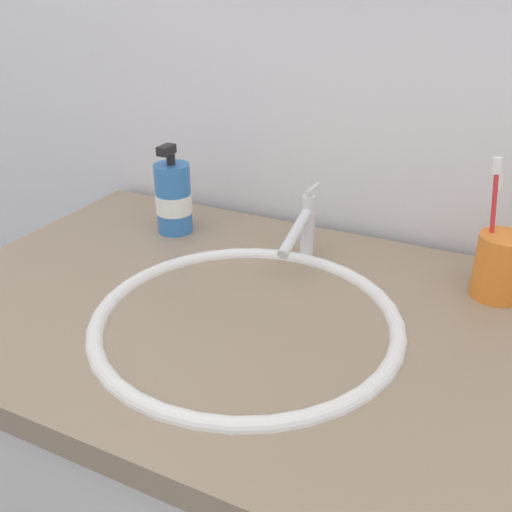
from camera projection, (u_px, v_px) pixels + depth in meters
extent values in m
cube|color=silver|center=(361.00, 38.00, 0.97)|extent=(2.26, 0.04, 2.40)
cube|color=gray|center=(270.00, 323.00, 0.84)|extent=(1.06, 0.64, 0.04)
ellipsoid|color=white|center=(247.00, 346.00, 0.83)|extent=(0.39, 0.39, 0.09)
torus|color=white|center=(247.00, 321.00, 0.81)|extent=(0.45, 0.45, 0.02)
cylinder|color=#595B60|center=(247.00, 369.00, 0.85)|extent=(0.03, 0.03, 0.01)
cylinder|color=silver|center=(308.00, 227.00, 0.97)|extent=(0.02, 0.02, 0.11)
cylinder|color=silver|center=(296.00, 231.00, 0.92)|extent=(0.02, 0.11, 0.05)
cylinder|color=silver|center=(312.00, 189.00, 0.95)|extent=(0.01, 0.05, 0.01)
cylinder|color=orange|center=(500.00, 266.00, 0.85)|extent=(0.08, 0.08, 0.10)
cylinder|color=white|center=(491.00, 235.00, 0.86)|extent=(0.02, 0.03, 0.16)
cube|color=white|center=(497.00, 181.00, 0.83)|extent=(0.01, 0.02, 0.03)
cylinder|color=red|center=(492.00, 230.00, 0.84)|extent=(0.03, 0.01, 0.20)
cube|color=white|center=(497.00, 166.00, 0.80)|extent=(0.01, 0.01, 0.03)
cylinder|color=#3372BF|center=(174.00, 198.00, 1.06)|extent=(0.07, 0.07, 0.13)
cylinder|color=black|center=(171.00, 159.00, 1.03)|extent=(0.02, 0.02, 0.02)
cube|color=black|center=(166.00, 150.00, 1.01)|extent=(0.02, 0.04, 0.02)
cylinder|color=white|center=(174.00, 203.00, 1.07)|extent=(0.07, 0.07, 0.04)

